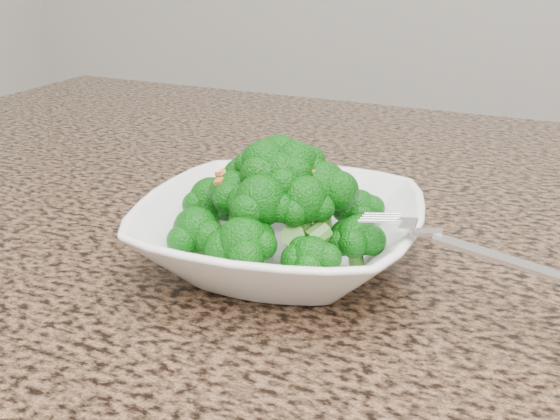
% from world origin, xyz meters
% --- Properties ---
extents(granite_counter, '(1.64, 1.04, 0.03)m').
position_xyz_m(granite_counter, '(0.00, 0.30, 0.89)').
color(granite_counter, brown).
rests_on(granite_counter, cabinet).
extents(bowl, '(0.26, 0.26, 0.06)m').
position_xyz_m(bowl, '(-0.12, 0.21, 0.93)').
color(bowl, white).
rests_on(bowl, granite_counter).
extents(broccoli_pile, '(0.20, 0.20, 0.07)m').
position_xyz_m(broccoli_pile, '(-0.12, 0.21, 0.99)').
color(broccoli_pile, '#0B620B').
rests_on(broccoli_pile, bowl).
extents(garlic_topping, '(0.12, 0.12, 0.01)m').
position_xyz_m(garlic_topping, '(-0.12, 0.21, 1.03)').
color(garlic_topping, '#CB7631').
rests_on(garlic_topping, broccoli_pile).
extents(fork, '(0.18, 0.05, 0.01)m').
position_xyz_m(fork, '(0.01, 0.19, 0.96)').
color(fork, silver).
rests_on(fork, bowl).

